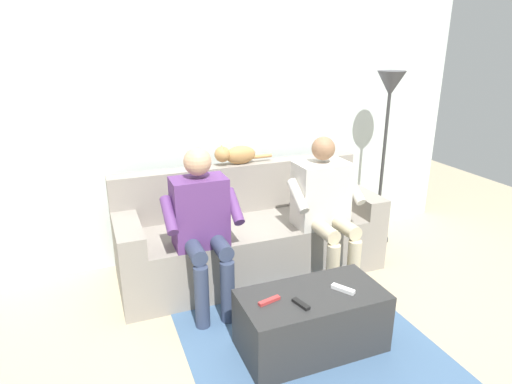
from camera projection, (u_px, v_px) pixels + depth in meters
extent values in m
plane|color=tan|center=(286.00, 316.00, 3.11)|extent=(8.00, 8.00, 0.00)
cube|color=silver|center=(228.00, 101.00, 3.75)|extent=(4.57, 0.06, 2.70)
cube|color=gray|center=(255.00, 251.00, 3.56)|extent=(1.76, 0.58, 0.45)
cube|color=gray|center=(240.00, 212.00, 3.82)|extent=(2.13, 0.16, 0.87)
cube|color=gray|center=(358.00, 225.00, 3.88)|extent=(0.19, 0.58, 0.61)
cube|color=gray|center=(131.00, 264.00, 3.20)|extent=(0.19, 0.58, 0.61)
cube|color=#2D2D2D|center=(311.00, 321.00, 2.74)|extent=(0.89, 0.45, 0.39)
cube|color=beige|center=(321.00, 194.00, 3.44)|extent=(0.41, 0.26, 0.51)
sphere|color=#936B4C|center=(323.00, 149.00, 3.32)|extent=(0.18, 0.18, 0.18)
cylinder|color=#C6B793|center=(342.00, 225.00, 3.37)|extent=(0.11, 0.37, 0.11)
cylinder|color=#C6B793|center=(322.00, 228.00, 3.31)|extent=(0.11, 0.37, 0.11)
cylinder|color=#C6B793|center=(353.00, 269.00, 3.30)|extent=(0.10, 0.10, 0.45)
cylinder|color=#C6B793|center=(332.00, 273.00, 3.23)|extent=(0.10, 0.10, 0.45)
cylinder|color=beige|center=(354.00, 188.00, 3.44)|extent=(0.08, 0.27, 0.22)
cylinder|color=beige|center=(298.00, 196.00, 3.27)|extent=(0.08, 0.27, 0.22)
cube|color=#5B3370|center=(200.00, 212.00, 3.09)|extent=(0.38, 0.23, 0.50)
sphere|color=tan|center=(197.00, 162.00, 2.97)|extent=(0.19, 0.19, 0.19)
cylinder|color=#333D56|center=(220.00, 245.00, 3.04)|extent=(0.11, 0.32, 0.11)
cylinder|color=#333D56|center=(194.00, 249.00, 2.98)|extent=(0.11, 0.32, 0.11)
cylinder|color=#333D56|center=(228.00, 292.00, 2.99)|extent=(0.10, 0.10, 0.45)
cylinder|color=#333D56|center=(202.00, 297.00, 2.93)|extent=(0.10, 0.10, 0.45)
cylinder|color=#5B3370|center=(234.00, 206.00, 3.08)|extent=(0.08, 0.27, 0.22)
cylinder|color=#5B3370|center=(169.00, 215.00, 2.92)|extent=(0.08, 0.27, 0.22)
ellipsoid|color=#B7844C|center=(240.00, 155.00, 3.65)|extent=(0.26, 0.12, 0.15)
sphere|color=#B7844C|center=(222.00, 154.00, 3.59)|extent=(0.13, 0.13, 0.13)
cone|color=#B7844C|center=(222.00, 147.00, 3.61)|extent=(0.05, 0.05, 0.04)
cone|color=#B7844C|center=(224.00, 149.00, 3.55)|extent=(0.05, 0.05, 0.04)
cylinder|color=#B7844C|center=(262.00, 156.00, 3.73)|extent=(0.18, 0.03, 0.03)
cube|color=black|center=(301.00, 304.00, 2.55)|extent=(0.07, 0.13, 0.02)
cube|color=#B73333|center=(269.00, 301.00, 2.58)|extent=(0.15, 0.06, 0.02)
cube|color=white|center=(343.00, 289.00, 2.70)|extent=(0.11, 0.15, 0.02)
cube|color=#426084|center=(301.00, 334.00, 2.92)|extent=(1.52, 1.63, 0.01)
cylinder|color=#2D2D2D|center=(376.00, 238.00, 4.30)|extent=(0.24, 0.24, 0.02)
cylinder|color=#333333|center=(382.00, 167.00, 4.07)|extent=(0.03, 0.03, 1.46)
cone|color=#4C4C51|center=(391.00, 84.00, 3.82)|extent=(0.25, 0.25, 0.22)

